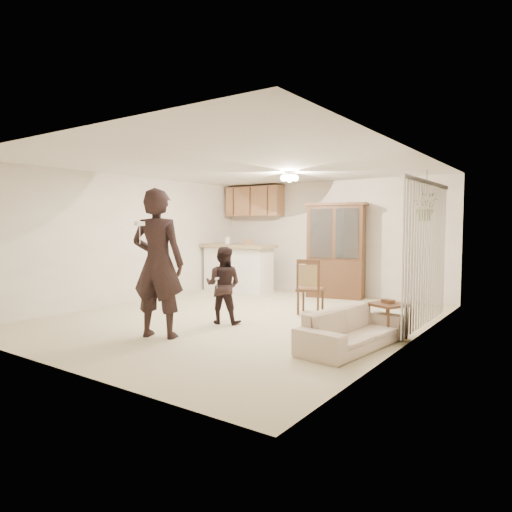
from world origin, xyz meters
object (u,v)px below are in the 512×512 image
Objects in this scene: chair_bar at (241,278)px; chair_hutch_left at (321,283)px; side_table at (388,320)px; sofa at (352,319)px; china_hutch at (336,251)px; adult at (158,272)px; chair_hutch_right at (310,298)px; child at (223,280)px.

chair_bar is 1.08× the size of chair_hutch_left.
side_table is 3.74m from chair_hutch_left.
sofa is at bearing -104.45° from side_table.
china_hutch is (-1.88, 3.53, 0.62)m from sofa.
adult is (-2.40, -1.00, 0.53)m from sofa.
sofa is 2.23m from chair_hutch_right.
side_table is (2.07, -2.78, -0.74)m from china_hutch.
adult is at bearing -146.06° from side_table.
sofa is 4.05m from china_hutch.
adult reaches higher than chair_bar.
adult is at bearing -107.99° from china_hutch.
side_table is 1.91m from chair_hutch_right.
china_hutch is at bearing 126.73° from side_table.
sofa is 0.78m from side_table.
adult reaches higher than child.
chair_hutch_right is at bearing 151.33° from side_table.
adult is 1.89× the size of chair_hutch_right.
chair_hutch_left is 1.05× the size of chair_hutch_right.
chair_hutch_right is (2.58, -1.43, -0.04)m from chair_bar.
chair_hutch_right is at bearing -89.26° from china_hutch.
child is 1.25× the size of chair_bar.
adult is at bearing -66.40° from chair_hutch_left.
china_hutch reaches higher than chair_hutch_right.
chair_bar is at bearing 179.85° from china_hutch.
chair_bar is at bearing -139.37° from chair_hutch_left.
china_hutch is at bearing -92.04° from chair_hutch_right.
china_hutch reaches higher than chair_bar.
chair_hutch_left reaches higher than chair_hutch_right.
chair_bar is at bearing -77.33° from child.
side_table is at bearing 137.15° from chair_hutch_right.
adult reaches higher than chair_hutch_left.
adult is at bearing -75.92° from chair_bar.
china_hutch reaches higher than side_table.
adult is 3.20m from side_table.
chair_hutch_left reaches higher than side_table.
chair_hutch_left is (-0.02, 3.39, -0.39)m from child.
adult is at bearing 119.76° from sofa.
child reaches higher than chair_hutch_left.
china_hutch reaches higher than chair_hutch_left.
child is 1.42× the size of chair_hutch_right.
sofa is 5.11m from chair_bar.
adult is 0.90× the size of china_hutch.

